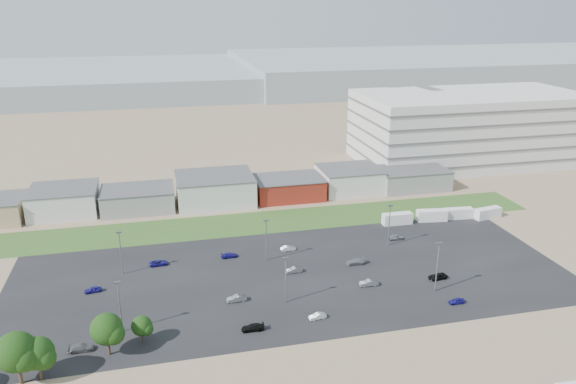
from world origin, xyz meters
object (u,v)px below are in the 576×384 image
object	(u,v)px
parked_car_1	(369,283)
box_trailer_a	(397,219)
parked_car_12	(355,261)
parked_car_6	(229,255)
parked_car_7	(294,270)
parked_car_13	(317,316)
parked_car_5	(93,290)
parked_car_2	(457,301)
parked_car_11	(288,248)
parked_car_3	(253,327)
parked_car_0	(438,276)
parked_car_9	(159,263)
parked_car_4	(237,298)
parked_car_8	(396,237)
parked_car_10	(81,348)

from	to	relation	value
parked_car_1	box_trailer_a	bearing A→B (deg)	149.67
parked_car_12	parked_car_6	bearing A→B (deg)	-106.51
parked_car_7	parked_car_13	size ratio (longest dim) A/B	1.13
parked_car_7	parked_car_12	size ratio (longest dim) A/B	0.84
parked_car_12	parked_car_13	xyz separation A→B (m)	(-14.82, -20.12, -0.10)
parked_car_6	parked_car_13	size ratio (longest dim) A/B	1.17
parked_car_5	parked_car_13	bearing A→B (deg)	56.52
parked_car_1	parked_car_6	distance (m)	33.41
parked_car_2	parked_car_12	xyz separation A→B (m)	(-13.45, 21.10, 0.11)
parked_car_2	parked_car_11	world-z (taller)	parked_car_11
parked_car_12	parked_car_13	world-z (taller)	parked_car_12
parked_car_3	parked_car_11	world-z (taller)	parked_car_3
parked_car_0	parked_car_9	size ratio (longest dim) A/B	1.03
box_trailer_a	parked_car_5	xyz separation A→B (m)	(-75.77, -19.85, -0.92)
box_trailer_a	parked_car_3	world-z (taller)	box_trailer_a
parked_car_4	parked_car_7	world-z (taller)	parked_car_4
parked_car_0	parked_car_2	size ratio (longest dim) A/B	1.32
parked_car_2	parked_car_13	distance (m)	28.29
parked_car_4	parked_car_13	distance (m)	17.00
parked_car_13	parked_car_1	bearing A→B (deg)	118.01
parked_car_5	parked_car_11	distance (m)	44.79
box_trailer_a	parked_car_8	world-z (taller)	box_trailer_a
parked_car_4	parked_car_12	xyz separation A→B (m)	(28.64, 10.21, -0.00)
box_trailer_a	parked_car_12	world-z (taller)	box_trailer_a
parked_car_6	parked_car_10	xyz separation A→B (m)	(-29.60, -30.59, 0.08)
parked_car_0	parked_car_4	xyz separation A→B (m)	(-43.34, 0.65, 0.06)
parked_car_3	parked_car_11	size ratio (longest dim) A/B	1.15
parked_car_3	parked_car_8	world-z (taller)	parked_car_8
parked_car_0	parked_car_6	bearing A→B (deg)	-124.20
parked_car_10	parked_car_0	bearing A→B (deg)	-83.05
parked_car_0	parked_car_12	bearing A→B (deg)	-134.22
parked_car_2	parked_car_12	size ratio (longest dim) A/B	0.71
box_trailer_a	parked_car_5	world-z (taller)	box_trailer_a
parked_car_1	parked_car_12	distance (m)	10.27
parked_car_6	parked_car_10	size ratio (longest dim) A/B	0.88
parked_car_1	parked_car_8	xyz separation A→B (m)	(15.38, 20.85, -0.02)
parked_car_10	parked_car_12	world-z (taller)	parked_car_12
parked_car_13	parked_car_4	bearing A→B (deg)	-132.75
box_trailer_a	parked_car_4	size ratio (longest dim) A/B	2.03
parked_car_4	parked_car_8	size ratio (longest dim) A/B	1.05
box_trailer_a	parked_car_6	bearing A→B (deg)	-167.59
parked_car_1	parked_car_5	distance (m)	56.92
parked_car_9	parked_car_12	xyz separation A→B (m)	(43.39, -9.73, 0.08)
parked_car_7	parked_car_12	world-z (taller)	parked_car_12
parked_car_9	parked_car_12	world-z (taller)	parked_car_12
parked_car_2	parked_car_3	xyz separation A→B (m)	(-40.77, -0.05, 0.06)
parked_car_12	parked_car_13	distance (m)	24.99
parked_car_7	parked_car_0	bearing A→B (deg)	67.69
parked_car_9	parked_car_8	bearing A→B (deg)	-92.44
box_trailer_a	parked_car_0	world-z (taller)	box_trailer_a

